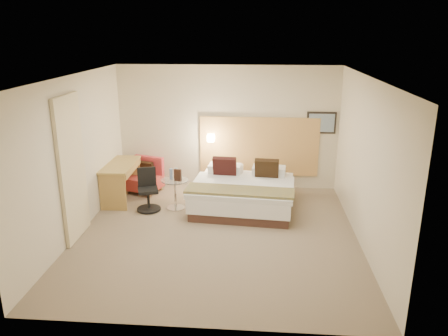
# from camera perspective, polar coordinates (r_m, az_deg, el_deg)

# --- Properties ---
(floor) EXTENTS (4.80, 5.00, 0.02)m
(floor) POSITION_cam_1_polar(r_m,az_deg,el_deg) (7.67, -0.93, -8.75)
(floor) COLOR #786750
(floor) RESTS_ON ground
(ceiling) EXTENTS (4.80, 5.00, 0.02)m
(ceiling) POSITION_cam_1_polar(r_m,az_deg,el_deg) (6.91, -1.04, 11.90)
(ceiling) COLOR silver
(ceiling) RESTS_ON floor
(wall_back) EXTENTS (4.80, 0.02, 2.70)m
(wall_back) POSITION_cam_1_polar(r_m,az_deg,el_deg) (9.60, 0.45, 5.29)
(wall_back) COLOR beige
(wall_back) RESTS_ON floor
(wall_front) EXTENTS (4.80, 0.02, 2.70)m
(wall_front) POSITION_cam_1_polar(r_m,az_deg,el_deg) (4.84, -3.84, -7.43)
(wall_front) COLOR beige
(wall_front) RESTS_ON floor
(wall_left) EXTENTS (0.02, 5.00, 2.70)m
(wall_left) POSITION_cam_1_polar(r_m,az_deg,el_deg) (7.78, -18.95, 1.38)
(wall_left) COLOR beige
(wall_left) RESTS_ON floor
(wall_right) EXTENTS (0.02, 5.00, 2.70)m
(wall_right) POSITION_cam_1_polar(r_m,az_deg,el_deg) (7.36, 18.06, 0.56)
(wall_right) COLOR beige
(wall_right) RESTS_ON floor
(headboard_panel) EXTENTS (2.60, 0.04, 1.30)m
(headboard_panel) POSITION_cam_1_polar(r_m,az_deg,el_deg) (9.63, 4.59, 2.82)
(headboard_panel) COLOR tan
(headboard_panel) RESTS_ON wall_back
(art_frame) EXTENTS (0.62, 0.03, 0.47)m
(art_frame) POSITION_cam_1_polar(r_m,az_deg,el_deg) (9.61, 12.60, 5.79)
(art_frame) COLOR black
(art_frame) RESTS_ON wall_back
(art_canvas) EXTENTS (0.54, 0.01, 0.39)m
(art_canvas) POSITION_cam_1_polar(r_m,az_deg,el_deg) (9.59, 12.62, 5.77)
(art_canvas) COLOR #748BA0
(art_canvas) RESTS_ON wall_back
(lamp_arm) EXTENTS (0.02, 0.12, 0.02)m
(lamp_arm) POSITION_cam_1_polar(r_m,az_deg,el_deg) (9.59, -1.68, 4.04)
(lamp_arm) COLOR silver
(lamp_arm) RESTS_ON wall_back
(lamp_shade) EXTENTS (0.15, 0.15, 0.15)m
(lamp_shade) POSITION_cam_1_polar(r_m,az_deg,el_deg) (9.53, -1.72, 3.95)
(lamp_shade) COLOR #FFEDC6
(lamp_shade) RESTS_ON wall_back
(curtain) EXTENTS (0.06, 0.90, 2.42)m
(curtain) POSITION_cam_1_polar(r_m,az_deg,el_deg) (7.58, -19.23, -0.10)
(curtain) COLOR beige
(curtain) RESTS_ON wall_left
(bottle_a) EXTENTS (0.08, 0.08, 0.22)m
(bottle_a) POSITION_cam_1_polar(r_m,az_deg,el_deg) (8.60, -6.94, -0.77)
(bottle_a) COLOR #86A4D0
(bottle_a) RESTS_ON side_table
(bottle_b) EXTENTS (0.08, 0.08, 0.22)m
(bottle_b) POSITION_cam_1_polar(r_m,az_deg,el_deg) (8.61, -6.27, -0.72)
(bottle_b) COLOR #89BAD4
(bottle_b) RESTS_ON side_table
(menu_folder) EXTENTS (0.15, 0.09, 0.24)m
(menu_folder) POSITION_cam_1_polar(r_m,az_deg,el_deg) (8.48, -6.06, -0.93)
(menu_folder) COLOR #321C14
(menu_folder) RESTS_ON side_table
(bed) EXTENTS (2.11, 2.07, 0.96)m
(bed) POSITION_cam_1_polar(r_m,az_deg,el_deg) (8.72, 2.59, -3.14)
(bed) COLOR #432921
(bed) RESTS_ON floor
(lounge_chair) EXTENTS (0.85, 0.80, 0.74)m
(lounge_chair) POSITION_cam_1_polar(r_m,az_deg,el_deg) (9.71, -10.28, -1.32)
(lounge_chair) COLOR #AA7550
(lounge_chair) RESTS_ON floor
(side_table) EXTENTS (0.67, 0.67, 0.60)m
(side_table) POSITION_cam_1_polar(r_m,az_deg,el_deg) (8.67, -6.38, -3.19)
(side_table) COLOR silver
(side_table) RESTS_ON floor
(desk) EXTENTS (0.60, 1.26, 0.78)m
(desk) POSITION_cam_1_polar(r_m,az_deg,el_deg) (9.22, -13.24, -0.45)
(desk) COLOR #A88841
(desk) RESTS_ON floor
(desk_chair) EXTENTS (0.59, 0.59, 0.83)m
(desk_chair) POSITION_cam_1_polar(r_m,az_deg,el_deg) (8.69, -9.90, -3.27)
(desk_chair) COLOR black
(desk_chair) RESTS_ON floor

